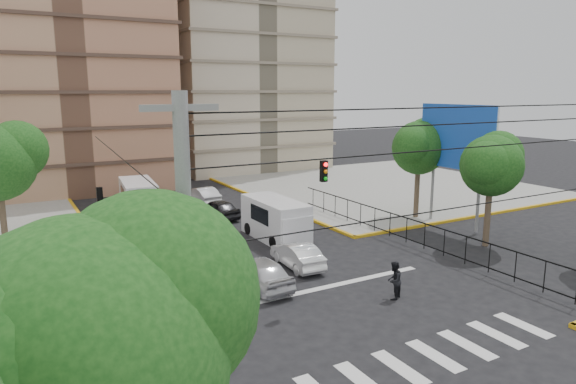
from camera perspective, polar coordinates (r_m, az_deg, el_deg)
ground at (r=23.28m, az=3.79°, el=-11.92°), size 160.00×160.00×0.00m
sidewalk_ne at (r=50.27m, az=10.37°, el=0.67°), size 26.00×26.00×0.15m
crosswalk_stripes at (r=19.07m, az=14.22°, el=-17.77°), size 12.00×2.40×0.01m
stop_line at (r=24.21m, az=2.20°, el=-10.95°), size 13.00×0.40×0.01m
park_fence at (r=31.89m, az=12.96°, el=-5.72°), size 0.10×22.50×1.66m
billboard at (r=35.62m, az=18.28°, el=5.61°), size 0.36×6.20×8.10m
tree_sw_near at (r=8.81m, az=-21.12°, el=-15.71°), size 5.63×4.60×7.57m
tree_park_a at (r=32.12m, az=21.76°, el=3.04°), size 4.41×3.60×6.83m
tree_park_c at (r=37.51m, az=14.44°, el=5.06°), size 4.65×3.80×7.25m
traffic_light_nw at (r=26.65m, az=-20.05°, el=-2.54°), size 0.28×0.22×4.40m
traffic_light_hanging at (r=20.01m, az=7.20°, el=1.82°), size 18.00×9.12×0.92m
utility_pole_sw at (r=10.26m, az=-10.96°, el=-14.26°), size 1.40×0.28×9.00m
van_right_lane at (r=31.73m, az=-1.18°, el=-3.23°), size 2.31×5.54×2.50m
van_left_lane at (r=39.44m, az=-16.17°, el=-0.77°), size 2.82×5.87×2.55m
car_silver_front_left at (r=24.45m, az=-3.32°, el=-8.85°), size 2.01×4.52×1.51m
car_white_front_right at (r=27.10m, az=1.02°, el=-7.02°), size 1.61×4.04×1.31m
car_grey_mid_left at (r=30.10m, az=-10.41°, el=-5.30°), size 3.00×5.13×1.34m
car_silver_rear_left at (r=34.79m, az=-13.58°, el=-3.23°), size 1.93×4.44×1.27m
car_darkgrey_mid_right at (r=37.51m, az=-7.80°, el=-1.86°), size 2.30×4.35×1.41m
car_white_rear_right at (r=42.36m, az=-9.44°, el=-0.39°), size 1.67×4.39×1.43m
pedestrian_crosswalk at (r=23.55m, az=11.70°, el=-9.59°), size 1.06×0.99×1.73m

